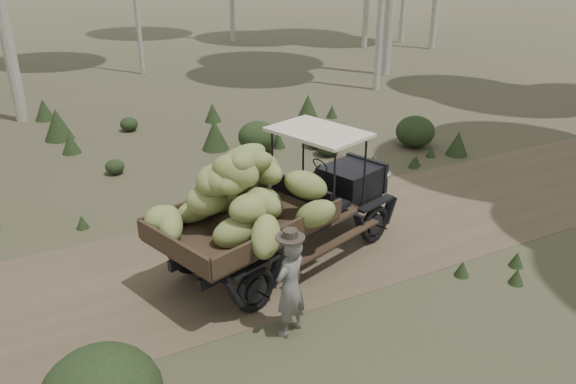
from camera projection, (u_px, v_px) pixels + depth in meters
name	position (u px, v px, depth m)	size (l,w,h in m)	color
ground	(288.00, 248.00, 11.04)	(120.00, 120.00, 0.00)	#473D2B
dirt_track	(288.00, 248.00, 11.04)	(70.00, 4.00, 0.01)	brown
banana_truck	(262.00, 197.00, 9.73)	(5.37, 3.40, 2.59)	black
farmer	(290.00, 286.00, 8.32)	(0.70, 0.60, 1.78)	#5A5952
undergrowth	(319.00, 304.00, 8.44)	(20.79, 23.80, 1.39)	#233319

